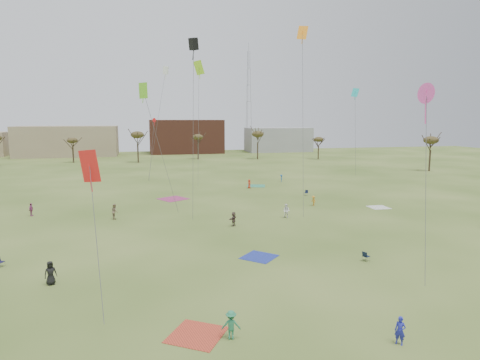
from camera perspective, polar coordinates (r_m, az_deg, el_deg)
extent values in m
plane|color=#39541A|center=(37.30, 4.31, -11.05)|extent=(260.00, 260.00, 0.00)
imported|color=#287A52|center=(24.89, -1.24, -19.29)|extent=(1.20, 0.84, 1.69)
imported|color=#22279E|center=(25.97, 21.15, -18.76)|extent=(0.68, 0.69, 1.61)
imported|color=#91785C|center=(54.17, -16.83, -4.16)|extent=(0.89, 1.05, 1.91)
imported|color=brown|center=(48.55, -0.89, -5.38)|extent=(1.38, 1.51, 1.68)
imported|color=black|center=(35.05, -24.61, -11.54)|extent=(1.05, 0.90, 1.83)
imported|color=orange|center=(60.66, 10.05, -2.82)|extent=(0.71, 1.02, 1.45)
imported|color=#A94685|center=(59.84, -26.78, -3.66)|extent=(0.61, 1.04, 1.66)
imported|color=white|center=(52.77, 6.40, -4.25)|extent=(1.10, 1.07, 1.78)
imported|color=red|center=(74.62, 1.27, -0.53)|extent=(0.88, 0.95, 1.63)
imported|color=#205794|center=(82.76, 5.69, 0.25)|extent=(0.80, 1.05, 1.44)
cube|color=#BE3C26|center=(25.78, -5.98, -20.42)|extent=(4.05, 4.05, 0.03)
cube|color=navy|center=(38.25, 2.66, -10.53)|extent=(3.91, 3.91, 0.03)
cube|color=silver|center=(61.88, 18.51, -3.60)|extent=(2.66, 2.66, 0.03)
cube|color=#9E3065|center=(65.71, -9.18, -2.58)|extent=(5.35, 5.35, 0.03)
cube|color=#328962|center=(77.36, 2.21, -0.82)|extent=(4.14, 4.14, 0.03)
cube|color=#141233|center=(41.08, -30.06, -9.73)|extent=(0.67, 0.67, 0.04)
cube|color=#121C32|center=(38.77, 16.96, -9.99)|extent=(0.65, 0.65, 0.04)
cube|color=#121C32|center=(38.52, 16.77, -9.74)|extent=(0.31, 0.51, 0.44)
cube|color=#131A35|center=(68.60, 9.06, -1.76)|extent=(0.71, 0.71, 0.04)
cube|color=#131A35|center=(68.77, 9.14, -1.54)|extent=(0.43, 0.46, 0.44)
cube|color=white|center=(81.57, -10.19, 14.62)|extent=(0.88, 0.88, 1.51)
cube|color=white|center=(81.47, -10.17, 14.01)|extent=(0.08, 0.08, 2.26)
cylinder|color=#4C4C51|center=(80.24, -11.35, 7.36)|extent=(3.89, 1.56, 20.52)
cone|color=red|center=(81.25, -11.70, 8.07)|extent=(0.80, 0.06, 0.80)
cube|color=red|center=(81.25, -11.69, 7.71)|extent=(0.08, 0.08, 1.31)
cylinder|color=#4C4C51|center=(79.79, -12.05, 4.01)|extent=(1.45, 3.35, 11.28)
cube|color=black|center=(50.20, -6.41, 18.09)|extent=(0.79, 0.79, 1.35)
cube|color=black|center=(50.07, -6.39, 17.21)|extent=(0.08, 0.08, 2.02)
cylinder|color=#4C4C51|center=(48.26, -6.46, 6.56)|extent=(0.75, 2.46, 20.00)
cube|color=#A2E726|center=(76.60, -5.67, 15.12)|extent=(1.24, 1.24, 2.44)
cube|color=#A2E726|center=(76.50, -5.66, 14.48)|extent=(0.08, 0.08, 2.20)
cylinder|color=#4C4C51|center=(73.67, -5.73, 7.39)|extent=(1.14, 4.76, 20.51)
cube|color=#6CC723|center=(50.08, -13.17, 11.89)|extent=(0.92, 0.92, 1.80)
cube|color=#6CC723|center=(50.05, -13.14, 11.17)|extent=(0.08, 0.08, 1.62)
cylinder|color=#4C4C51|center=(50.60, -10.74, 3.57)|extent=(3.83, 0.84, 14.75)
cube|color=red|center=(28.44, -19.96, 1.80)|extent=(1.07, 1.07, 2.10)
cube|color=red|center=(28.53, -19.89, 0.34)|extent=(0.08, 0.08, 1.89)
cylinder|color=#4C4C51|center=(26.79, -19.13, -7.81)|extent=(0.95, 4.96, 8.51)
cone|color=#E347A4|center=(35.89, 24.26, 10.81)|extent=(1.62, 0.12, 1.62)
cube|color=#E347A4|center=(35.85, 24.16, 9.17)|extent=(0.08, 0.08, 2.65)
cylinder|color=#4C4C51|center=(33.41, 24.18, -0.56)|extent=(2.84, 4.89, 13.49)
cube|color=orange|center=(55.56, 8.58, 19.41)|extent=(0.87, 0.87, 1.71)
cube|color=orange|center=(55.45, 8.57, 18.80)|extent=(0.08, 0.08, 1.54)
cylinder|color=#4C4C51|center=(51.53, 8.64, 7.86)|extent=(1.72, 5.84, 22.20)
cube|color=#1BA6A7|center=(87.58, 15.55, 11.52)|extent=(0.92, 0.92, 1.81)
cube|color=#1BA6A7|center=(87.55, 15.53, 11.10)|extent=(0.08, 0.08, 1.63)
cylinder|color=#4C4C51|center=(87.71, 15.58, 6.05)|extent=(0.91, 0.07, 16.71)
cylinder|color=#3A2B1E|center=(127.39, -21.95, 3.19)|extent=(0.40, 0.40, 4.32)
ellipsoid|color=#473D1E|center=(127.12, -22.06, 5.07)|extent=(3.02, 3.02, 1.58)
cylinder|color=#3A2B1E|center=(121.89, -13.85, 3.60)|extent=(0.40, 0.40, 5.40)
ellipsoid|color=#473D1E|center=(121.59, -13.93, 6.06)|extent=(3.78, 3.78, 1.98)
cylinder|color=#3A2B1E|center=(128.99, -5.78, 3.90)|extent=(0.40, 0.40, 4.68)
ellipsoid|color=#473D1E|center=(128.71, -5.81, 5.91)|extent=(3.28, 3.28, 1.72)
cylinder|color=#3A2B1E|center=(128.66, 2.44, 4.06)|extent=(0.40, 0.40, 5.28)
ellipsoid|color=#473D1E|center=(128.37, 2.46, 6.33)|extent=(3.70, 3.70, 1.94)
cylinder|color=#3A2B1E|center=(130.11, 10.71, 3.73)|extent=(0.40, 0.40, 4.20)
ellipsoid|color=#473D1E|center=(129.85, 10.76, 5.51)|extent=(2.94, 2.94, 1.54)
cylinder|color=#3A2B1E|center=(108.90, 24.62, 2.44)|extent=(0.40, 0.40, 5.04)
ellipsoid|color=#473D1E|center=(108.57, 24.78, 5.00)|extent=(3.53, 3.53, 1.85)
cube|color=#937F60|center=(150.65, -22.61, 4.96)|extent=(32.00, 14.00, 10.00)
cube|color=brown|center=(154.44, -7.45, 5.97)|extent=(26.00, 16.00, 12.00)
cube|color=gray|center=(159.96, 5.27, 5.55)|extent=(24.00, 12.00, 9.00)
cylinder|color=#9EA3A8|center=(164.01, 1.48, 10.72)|extent=(0.16, 0.16, 38.00)
cylinder|color=#9EA3A8|center=(164.42, 0.94, 10.72)|extent=(0.16, 0.16, 38.00)
cylinder|color=#9EA3A8|center=(162.91, 1.08, 10.74)|extent=(0.16, 0.16, 38.00)
cylinder|color=#9EA3A8|center=(165.87, 1.19, 17.82)|extent=(0.10, 0.10, 3.00)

